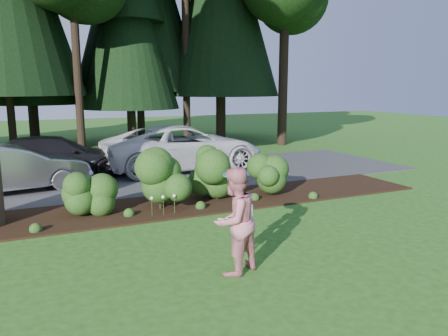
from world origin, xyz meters
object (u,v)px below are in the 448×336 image
car_white_suv (184,147)px  child (246,223)px  adult (234,221)px  frisbee (236,174)px  car_silver_wagon (14,168)px  car_dark_suv (56,157)px

car_white_suv → child: 9.13m
adult → frisbee: adult is taller
car_silver_wagon → child: 8.67m
car_silver_wagon → car_white_suv: (6.12, 1.44, 0.14)m
adult → frisbee: 1.02m
frisbee → adult: bearing=-117.2°
child → adult: adult is taller
car_white_suv → adult: adult is taller
child → adult: 1.09m
car_dark_suv → car_silver_wagon: bearing=144.3°
adult → car_silver_wagon: bearing=-90.3°
car_white_suv → adult: bearing=162.9°
car_silver_wagon → frisbee: 8.68m
car_silver_wagon → frisbee: frisbee is taller
child → adult: (-0.65, -0.80, 0.35)m
car_silver_wagon → adult: size_ratio=2.34×
car_dark_suv → frisbee: size_ratio=10.53×
car_silver_wagon → child: size_ratio=3.65×
car_white_suv → frisbee: size_ratio=12.91×
car_silver_wagon → car_dark_suv: 2.31m
car_dark_suv → child: size_ratio=4.21×
frisbee → car_dark_suv: bearing=105.6°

